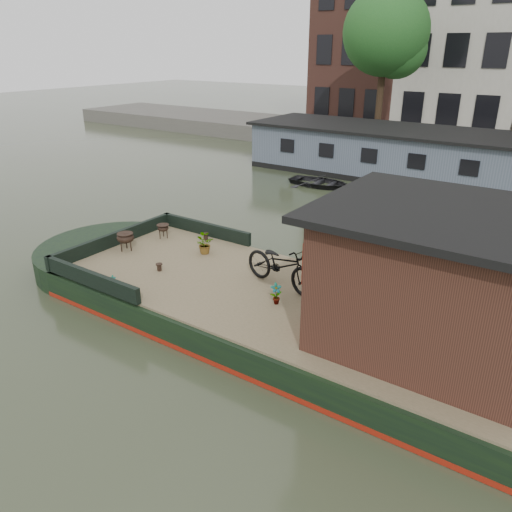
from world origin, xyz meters
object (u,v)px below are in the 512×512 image
Objects in this scene: cabin at (438,279)px; potted_plant_a at (276,294)px; bicycle at (281,265)px; brazier_rear at (163,231)px; brazier_front at (126,242)px; dinghy at (321,179)px.

potted_plant_a is at bearing -173.60° from cabin.
brazier_rear is (-4.16, 0.70, -0.32)m from bicycle.
bicycle is at bearing 173.20° from cabin.
cabin reaches higher than brazier_rear.
cabin reaches higher than bicycle.
cabin is 8.95× the size of potted_plant_a.
bicycle is 5.09× the size of brazier_rear.
cabin is 7.66m from brazier_front.
potted_plant_a reaches higher than brazier_rear.
brazier_rear is 0.14× the size of dinghy.
cabin is 3.39m from bicycle.
brazier_rear is at bearing 90.87° from bicycle.
potted_plant_a reaches higher than dinghy.
dinghy is (-0.16, 9.43, -0.55)m from brazier_rear.
cabin is 8.67× the size of brazier_front.
cabin is 1.45× the size of dinghy.
potted_plant_a is 0.97× the size of brazier_front.
potted_plant_a is at bearing -17.59° from brazier_rear.
potted_plant_a is 0.16× the size of dinghy.
brazier_front is 0.17× the size of dinghy.
brazier_front reaches higher than brazier_rear.
dinghy is at bearing 91.00° from brazier_rear.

